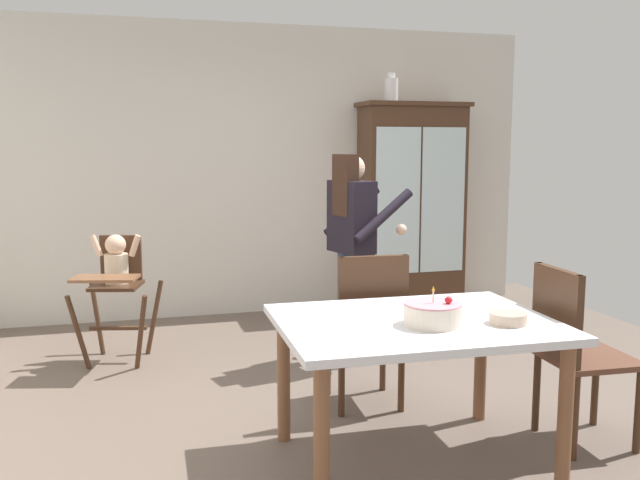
% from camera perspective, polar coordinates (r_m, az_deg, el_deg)
% --- Properties ---
extents(ground_plane, '(6.24, 6.24, 0.00)m').
position_cam_1_polar(ground_plane, '(4.25, 1.84, -14.12)').
color(ground_plane, '#66564C').
extents(wall_back, '(5.32, 0.06, 2.70)m').
position_cam_1_polar(wall_back, '(6.50, -5.17, 5.75)').
color(wall_back, beige).
rests_on(wall_back, ground_plane).
extents(china_cabinet, '(1.04, 0.48, 1.99)m').
position_cam_1_polar(china_cabinet, '(6.69, 7.64, 2.80)').
color(china_cabinet, '#422819').
rests_on(china_cabinet, ground_plane).
extents(ceramic_vase, '(0.13, 0.13, 0.27)m').
position_cam_1_polar(ceramic_vase, '(6.60, 5.95, 12.39)').
color(ceramic_vase, white).
rests_on(ceramic_vase, china_cabinet).
extents(high_chair_with_toddler, '(0.70, 0.78, 0.95)m').
position_cam_1_polar(high_chair_with_toddler, '(5.22, -16.64, -2.78)').
color(high_chair_with_toddler, '#422819').
rests_on(high_chair_with_toddler, ground_plane).
extents(adult_person, '(0.60, 0.59, 1.53)m').
position_cam_1_polar(adult_person, '(4.97, 2.71, 0.68)').
color(adult_person, '#3D4C6B').
rests_on(adult_person, ground_plane).
extents(dining_table, '(1.37, 1.05, 0.74)m').
position_cam_1_polar(dining_table, '(3.45, 7.91, -8.12)').
color(dining_table, silver).
rests_on(dining_table, ground_plane).
extents(birthday_cake, '(0.28, 0.28, 0.19)m').
position_cam_1_polar(birthday_cake, '(3.33, 9.40, -6.10)').
color(birthday_cake, beige).
rests_on(birthday_cake, dining_table).
extents(serving_bowl, '(0.18, 0.18, 0.05)m').
position_cam_1_polar(serving_bowl, '(3.43, 15.40, -6.31)').
color(serving_bowl, '#C6AD93').
rests_on(serving_bowl, dining_table).
extents(dining_chair_far_side, '(0.47, 0.47, 0.96)m').
position_cam_1_polar(dining_chair_far_side, '(4.13, 4.06, -6.66)').
color(dining_chair_far_side, '#422819').
rests_on(dining_chair_far_side, ground_plane).
extents(dining_chair_right_end, '(0.46, 0.46, 0.96)m').
position_cam_1_polar(dining_chair_right_end, '(3.89, 20.26, -8.07)').
color(dining_chair_right_end, '#422819').
rests_on(dining_chair_right_end, ground_plane).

